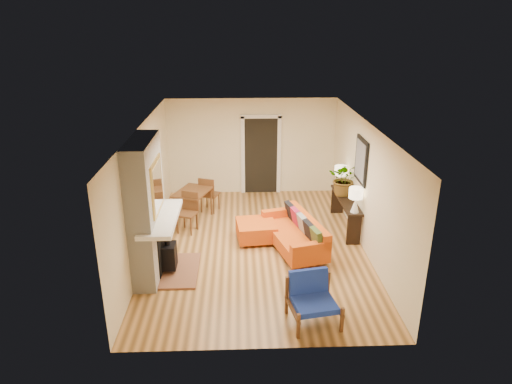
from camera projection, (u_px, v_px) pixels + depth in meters
room_shell at (276, 155)px, 11.77m from camera, size 6.50×6.50×6.50m
fireplace at (149, 212)px, 8.28m from camera, size 1.09×1.68×2.60m
sofa at (297, 234)px, 9.53m from camera, size 1.28×2.04×0.75m
ottoman at (256, 230)px, 9.91m from camera, size 0.90×0.90×0.41m
blue_chair at (312, 296)px, 7.23m from camera, size 0.87×0.85×0.78m
dining_table at (196, 197)px, 10.75m from camera, size 1.12×1.72×0.91m
console_table at (346, 204)px, 10.37m from camera, size 0.34×1.85×0.72m
lamp_near at (356, 197)px, 9.47m from camera, size 0.30×0.30×0.54m
lamp_far at (340, 174)px, 10.86m from camera, size 0.30×0.30×0.54m
houseplant at (345, 179)px, 10.38m from camera, size 0.86×0.79×0.79m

